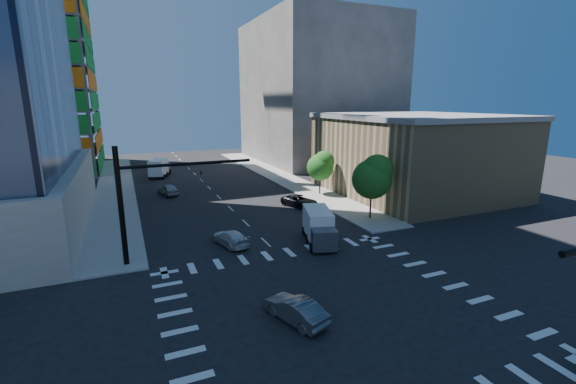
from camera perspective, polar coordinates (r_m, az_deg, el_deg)
ground at (r=24.77m, az=6.64°, el=-16.47°), size 160.00×160.00×0.00m
road_markings at (r=24.76m, az=6.64°, el=-16.46°), size 20.00×20.00×0.01m
sidewalk_ne at (r=64.21m, az=-1.37°, el=2.38°), size 5.00×60.00×0.15m
sidewalk_nw at (r=59.81m, az=-24.20°, el=0.37°), size 5.00×60.00×0.15m
construction_building at (r=83.05m, az=-36.74°, el=19.38°), size 25.16×34.50×70.60m
commercial_building at (r=54.61m, az=18.27°, el=5.34°), size 20.50×22.50×10.60m
bg_building_ne at (r=82.75m, az=4.20°, el=14.49°), size 24.00×30.00×28.00m
signal_mast_nw at (r=30.80m, az=-20.88°, el=-0.27°), size 10.20×0.40×9.00m
tree_south at (r=40.80m, az=12.57°, el=2.29°), size 4.16×4.16×6.82m
tree_north at (r=51.11m, az=4.97°, el=3.95°), size 3.54×3.52×5.78m
car_nb_far at (r=45.81m, az=1.78°, el=-1.35°), size 3.94×5.31×1.34m
car_sb_near at (r=34.16m, az=-8.54°, el=-6.73°), size 2.83×4.73×1.28m
car_sb_mid at (r=53.91m, az=-17.34°, el=0.37°), size 2.71×4.67×1.49m
car_sb_cross at (r=22.91m, az=1.10°, el=-17.03°), size 2.78×4.46×1.39m
box_truck_near at (r=34.07m, az=4.68°, el=-5.57°), size 3.82×5.87×2.85m
box_truck_far at (r=67.37m, az=-18.43°, el=3.28°), size 4.10×6.11×2.96m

